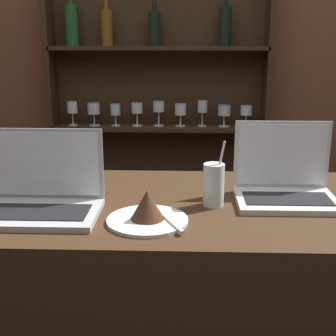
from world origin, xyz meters
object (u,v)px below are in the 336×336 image
laptop_near (41,195)px  laptop_far (285,183)px  cake_plate (147,211)px  water_glass (214,185)px

laptop_near → laptop_far: 0.75m
laptop_near → laptop_far: size_ratio=1.13×
laptop_near → laptop_far: (0.74, 0.14, 0.00)m
laptop_far → cake_plate: bearing=-153.7°
laptop_far → water_glass: laptop_far is taller
laptop_near → water_glass: laptop_near is taller
cake_plate → laptop_near: bearing=167.7°
laptop_far → cake_plate: (-0.42, -0.21, -0.02)m
laptop_far → water_glass: size_ratio=1.52×
laptop_near → water_glass: bearing=8.0°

